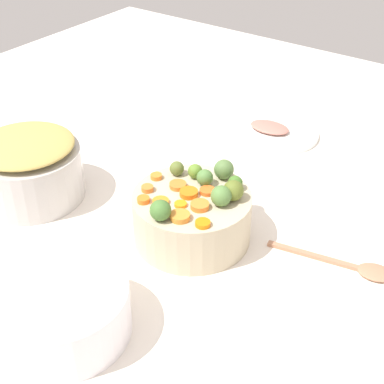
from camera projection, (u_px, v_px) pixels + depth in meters
name	position (u px, v px, depth m)	size (l,w,h in m)	color
tabletop	(184.00, 234.00, 1.27)	(2.40, 2.40, 0.02)	white
serving_bowl_carrots	(192.00, 217.00, 1.21)	(0.25, 0.25, 0.11)	#C2B394
metal_pot	(30.00, 174.00, 1.34)	(0.25, 0.25, 0.12)	beige
stuffing_mound	(24.00, 145.00, 1.29)	(0.23, 0.23, 0.03)	tan
carrot_slice_0	(181.00, 204.00, 1.15)	(0.03, 0.03, 0.01)	orange
carrot_slice_1	(180.00, 216.00, 1.11)	(0.04, 0.04, 0.01)	orange
carrot_slice_2	(177.00, 186.00, 1.20)	(0.04, 0.04, 0.01)	orange
carrot_slice_3	(207.00, 191.00, 1.19)	(0.03, 0.03, 0.01)	orange
carrot_slice_4	(143.00, 200.00, 1.16)	(0.03, 0.03, 0.01)	orange
carrot_slice_5	(161.00, 201.00, 1.16)	(0.03, 0.03, 0.01)	orange
carrot_slice_6	(147.00, 188.00, 1.19)	(0.03, 0.03, 0.01)	orange
carrot_slice_7	(189.00, 193.00, 1.18)	(0.04, 0.04, 0.01)	orange
carrot_slice_8	(155.00, 177.00, 1.23)	(0.03, 0.03, 0.01)	orange
carrot_slice_9	(203.00, 223.00, 1.09)	(0.03, 0.03, 0.01)	orange
carrot_slice_10	(200.00, 206.00, 1.14)	(0.04, 0.04, 0.01)	orange
brussels_sprout_0	(160.00, 210.00, 1.10)	(0.04, 0.04, 0.04)	#477532
brussels_sprout_1	(195.00, 171.00, 1.23)	(0.03, 0.03, 0.03)	olive
brussels_sprout_2	(235.00, 183.00, 1.19)	(0.03, 0.03, 0.03)	#457629
brussels_sprout_3	(233.00, 191.00, 1.16)	(0.04, 0.04, 0.04)	#5E6D27
brussels_sprout_4	(177.00, 168.00, 1.24)	(0.03, 0.03, 0.03)	#5C6E2F
brussels_sprout_5	(205.00, 178.00, 1.20)	(0.04, 0.04, 0.04)	#53803E
brussels_sprout_6	(224.00, 169.00, 1.22)	(0.04, 0.04, 0.04)	#56783E
brussels_sprout_7	(221.00, 196.00, 1.14)	(0.04, 0.04, 0.04)	#56813F
wooden_spoon	(357.00, 267.00, 1.15)	(0.26, 0.08, 0.01)	#B07858
casserole_dish	(63.00, 311.00, 0.99)	(0.24, 0.24, 0.10)	white
ham_plate	(277.00, 133.00, 1.62)	(0.23, 0.23, 0.01)	white
ham_slice_main	(270.00, 127.00, 1.62)	(0.12, 0.07, 0.02)	#BC7466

